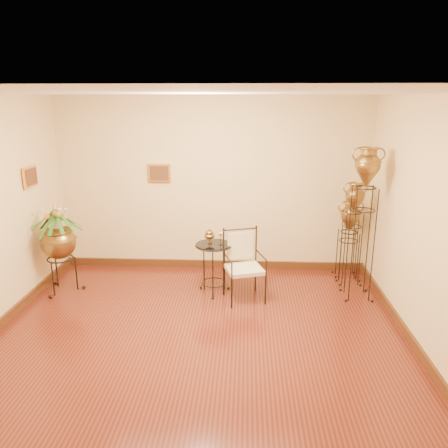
{
  "coord_description": "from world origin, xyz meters",
  "views": [
    {
      "loc": [
        0.55,
        -4.41,
        2.74
      ],
      "look_at": [
        0.25,
        1.3,
        1.1
      ],
      "focal_mm": 35.0,
      "sensor_mm": 36.0,
      "label": 1
    }
  ],
  "objects_px": {
    "planter_urn": "(58,238)",
    "amphora_mid": "(352,233)",
    "side_table": "(214,267)",
    "amphora_tall": "(362,223)",
    "armchair": "(244,267)"
  },
  "relations": [
    {
      "from": "planter_urn",
      "to": "amphora_mid",
      "type": "bearing_deg",
      "value": 7.21
    },
    {
      "from": "amphora_mid",
      "to": "side_table",
      "type": "distance_m",
      "value": 2.16
    },
    {
      "from": "amphora_mid",
      "to": "side_table",
      "type": "xyz_separation_m",
      "value": [
        -2.06,
        -0.49,
        -0.41
      ]
    },
    {
      "from": "amphora_tall",
      "to": "planter_urn",
      "type": "height_order",
      "value": "amphora_tall"
    },
    {
      "from": "planter_urn",
      "to": "side_table",
      "type": "distance_m",
      "value": 2.28
    },
    {
      "from": "planter_urn",
      "to": "armchair",
      "type": "xyz_separation_m",
      "value": [
        2.69,
        -0.16,
        -0.32
      ]
    },
    {
      "from": "amphora_tall",
      "to": "amphora_mid",
      "type": "xyz_separation_m",
      "value": [
        0.0,
        0.53,
        -0.3
      ]
    },
    {
      "from": "amphora_mid",
      "to": "armchair",
      "type": "bearing_deg",
      "value": -156.32
    },
    {
      "from": "amphora_tall",
      "to": "side_table",
      "type": "xyz_separation_m",
      "value": [
        -2.06,
        0.03,
        -0.71
      ]
    },
    {
      "from": "amphora_mid",
      "to": "planter_urn",
      "type": "xyz_separation_m",
      "value": [
        -4.3,
        -0.54,
        0.01
      ]
    },
    {
      "from": "amphora_mid",
      "to": "planter_urn",
      "type": "relative_size",
      "value": 1.09
    },
    {
      "from": "armchair",
      "to": "side_table",
      "type": "height_order",
      "value": "armchair"
    },
    {
      "from": "amphora_tall",
      "to": "armchair",
      "type": "distance_m",
      "value": 1.73
    },
    {
      "from": "armchair",
      "to": "amphora_tall",
      "type": "bearing_deg",
      "value": -10.97
    },
    {
      "from": "side_table",
      "to": "amphora_mid",
      "type": "bearing_deg",
      "value": 13.48
    }
  ]
}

